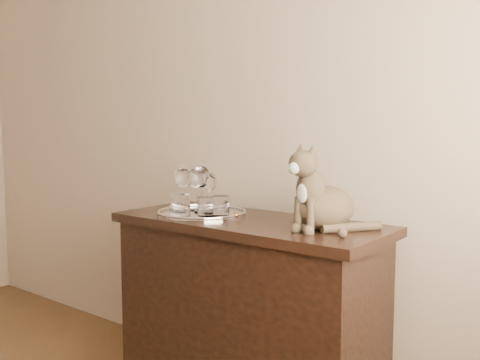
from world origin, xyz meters
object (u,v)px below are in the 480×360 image
object	(u,v)px
tumbler_a	(206,207)
tumbler_b	(181,205)
wine_glass_c	(183,189)
tumbler_c	(221,206)
wine_glass_a	(196,189)
wine_glass_d	(201,189)
sideboard	(248,316)
tray	(202,214)
wine_glass_b	(210,192)
cat	(325,186)

from	to	relation	value
tumbler_a	tumbler_b	world-z (taller)	tumbler_b
wine_glass_c	tumbler_c	bearing A→B (deg)	3.27
wine_glass_a	tumbler_c	distance (m)	0.21
wine_glass_d	tumbler_b	bearing A→B (deg)	-89.77
tumbler_b	tumbler_c	xyz separation A→B (m)	(0.14, 0.11, -0.00)
sideboard	tray	world-z (taller)	tray
sideboard	tumbler_c	bearing A→B (deg)	-161.77
tray	wine_glass_b	world-z (taller)	wine_glass_b
sideboard	tray	size ratio (longest dim) A/B	3.00
tumbler_a	tumbler_b	distance (m)	0.11
wine_glass_d	tumbler_c	world-z (taller)	wine_glass_d
wine_glass_a	wine_glass_b	distance (m)	0.07
wine_glass_d	tumbler_a	distance (m)	0.13
tumbler_b	tumbler_a	bearing A→B (deg)	34.90
wine_glass_b	tumbler_a	distance (m)	0.15
tumbler_c	wine_glass_b	bearing A→B (deg)	149.22
sideboard	tumbler_a	xyz separation A→B (m)	(-0.17, -0.08, 0.47)
wine_glass_d	tumbler_a	world-z (taller)	wine_glass_d
tray	wine_glass_b	distance (m)	0.11
wine_glass_a	wine_glass_b	xyz separation A→B (m)	(0.06, 0.03, -0.01)
cat	wine_glass_b	bearing A→B (deg)	-170.94
wine_glass_b	cat	bearing A→B (deg)	-1.94
wine_glass_b	wine_glass_c	world-z (taller)	wine_glass_c
sideboard	tumbler_a	distance (m)	0.51
wine_glass_b	tumbler_b	size ratio (longest dim) A/B	1.84
wine_glass_d	cat	distance (m)	0.62
tray	wine_glass_d	xyz separation A→B (m)	(-0.02, 0.02, 0.11)
wine_glass_a	sideboard	bearing A→B (deg)	-2.15
wine_glass_b	wine_glass_c	distance (m)	0.12
wine_glass_b	wine_glass_d	xyz separation A→B (m)	(-0.01, -0.05, 0.02)
tray	wine_glass_a	distance (m)	0.13
wine_glass_c	tumbler_a	distance (m)	0.18
wine_glass_b	wine_glass_d	distance (m)	0.05
sideboard	tumbler_a	world-z (taller)	tumbler_a
sideboard	wine_glass_c	world-z (taller)	wine_glass_c
tumbler_a	tumbler_b	size ratio (longest dim) A/B	0.87
tray	tumbler_b	bearing A→B (deg)	-99.26
tray	wine_glass_c	xyz separation A→B (m)	(-0.09, -0.02, 0.11)
wine_glass_a	tumbler_a	world-z (taller)	wine_glass_a
tray	tumbler_b	world-z (taller)	tumbler_b
tumbler_b	cat	distance (m)	0.65
wine_glass_a	wine_glass_b	size ratio (longest dim) A/B	1.13
tray	tumbler_c	xyz separation A→B (m)	(0.12, -0.01, 0.05)
wine_glass_b	tumbler_a	xyz separation A→B (m)	(0.08, -0.12, -0.05)
wine_glass_b	tray	bearing A→B (deg)	-80.08
wine_glass_a	tumbler_b	distance (m)	0.17
tumbler_b	tray	bearing A→B (deg)	80.74
wine_glass_a	tumbler_b	world-z (taller)	wine_glass_a
cat	tray	bearing A→B (deg)	-164.55
tumbler_a	tumbler_c	bearing A→B (deg)	43.30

